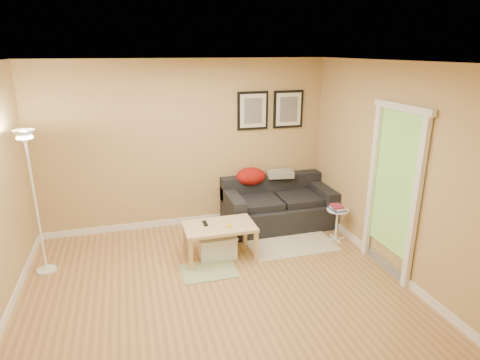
{
  "coord_description": "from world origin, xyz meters",
  "views": [
    {
      "loc": [
        -0.86,
        -4.1,
        2.72
      ],
      "look_at": [
        0.55,
        0.85,
        1.05
      ],
      "focal_mm": 30.2,
      "sensor_mm": 36.0,
      "label": 1
    }
  ],
  "objects_px": {
    "book_stack": "(337,207)",
    "floor_lamp": "(36,208)",
    "coffee_table": "(220,241)",
    "side_table": "(337,225)",
    "sofa": "(278,203)",
    "storage_bin": "(217,246)"
  },
  "relations": [
    {
      "from": "storage_bin",
      "to": "floor_lamp",
      "type": "distance_m",
      "value": 2.32
    },
    {
      "from": "sofa",
      "to": "storage_bin",
      "type": "height_order",
      "value": "sofa"
    },
    {
      "from": "book_stack",
      "to": "floor_lamp",
      "type": "xyz_separation_m",
      "value": [
        -4.0,
        0.22,
        0.35
      ]
    },
    {
      "from": "sofa",
      "to": "coffee_table",
      "type": "distance_m",
      "value": 1.4
    },
    {
      "from": "storage_bin",
      "to": "side_table",
      "type": "relative_size",
      "value": 1.05
    },
    {
      "from": "storage_bin",
      "to": "sofa",
      "type": "bearing_deg",
      "value": 32.4
    },
    {
      "from": "sofa",
      "to": "floor_lamp",
      "type": "xyz_separation_m",
      "value": [
        -3.38,
        -0.54,
        0.5
      ]
    },
    {
      "from": "coffee_table",
      "to": "side_table",
      "type": "distance_m",
      "value": 1.79
    },
    {
      "from": "side_table",
      "to": "sofa",
      "type": "bearing_deg",
      "value": 130.39
    },
    {
      "from": "sofa",
      "to": "book_stack",
      "type": "bearing_deg",
      "value": -50.86
    },
    {
      "from": "floor_lamp",
      "to": "book_stack",
      "type": "bearing_deg",
      "value": -3.21
    },
    {
      "from": "side_table",
      "to": "floor_lamp",
      "type": "height_order",
      "value": "floor_lamp"
    },
    {
      "from": "book_stack",
      "to": "floor_lamp",
      "type": "relative_size",
      "value": 0.12
    },
    {
      "from": "floor_lamp",
      "to": "sofa",
      "type": "bearing_deg",
      "value": 9.07
    },
    {
      "from": "coffee_table",
      "to": "book_stack",
      "type": "bearing_deg",
      "value": 17.37
    },
    {
      "from": "coffee_table",
      "to": "floor_lamp",
      "type": "relative_size",
      "value": 0.51
    },
    {
      "from": "coffee_table",
      "to": "side_table",
      "type": "bearing_deg",
      "value": 17.75
    },
    {
      "from": "book_stack",
      "to": "side_table",
      "type": "bearing_deg",
      "value": 50.33
    },
    {
      "from": "storage_bin",
      "to": "book_stack",
      "type": "relative_size",
      "value": 2.24
    },
    {
      "from": "coffee_table",
      "to": "side_table",
      "type": "height_order",
      "value": "side_table"
    },
    {
      "from": "book_stack",
      "to": "sofa",
      "type": "bearing_deg",
      "value": 146.48
    },
    {
      "from": "storage_bin",
      "to": "side_table",
      "type": "distance_m",
      "value": 1.82
    }
  ]
}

